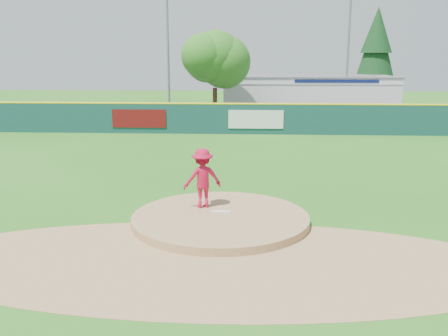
# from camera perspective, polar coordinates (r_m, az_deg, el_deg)

# --- Properties ---
(ground) EXTENTS (120.00, 120.00, 0.00)m
(ground) POSITION_cam_1_polar(r_m,az_deg,el_deg) (15.62, -0.41, -6.28)
(ground) COLOR #286B19
(ground) RESTS_ON ground
(pitchers_mound) EXTENTS (5.50, 5.50, 0.50)m
(pitchers_mound) POSITION_cam_1_polar(r_m,az_deg,el_deg) (15.62, -0.41, -6.28)
(pitchers_mound) COLOR #9E774C
(pitchers_mound) RESTS_ON ground
(pitching_rubber) EXTENTS (0.60, 0.15, 0.04)m
(pitching_rubber) POSITION_cam_1_polar(r_m,az_deg,el_deg) (15.82, -0.34, -5.00)
(pitching_rubber) COLOR white
(pitching_rubber) RESTS_ON pitchers_mound
(infield_dirt_arc) EXTENTS (15.40, 15.40, 0.01)m
(infield_dirt_arc) POSITION_cam_1_polar(r_m,az_deg,el_deg) (12.82, -1.26, -10.62)
(infield_dirt_arc) COLOR #9E774C
(infield_dirt_arc) RESTS_ON ground
(parking_lot) EXTENTS (44.00, 16.00, 0.02)m
(parking_lot) POSITION_cam_1_polar(r_m,az_deg,el_deg) (42.05, 1.90, 5.78)
(parking_lot) COLOR #38383A
(parking_lot) RESTS_ON ground
(pitcher) EXTENTS (1.42, 1.11, 1.93)m
(pitcher) POSITION_cam_1_polar(r_m,az_deg,el_deg) (16.13, -2.48, -1.17)
(pitcher) COLOR #B60F34
(pitcher) RESTS_ON pitchers_mound
(van) EXTENTS (5.42, 3.28, 1.41)m
(van) POSITION_cam_1_polar(r_m,az_deg,el_deg) (39.22, 5.79, 6.27)
(van) COLOR white
(van) RESTS_ON parking_lot
(pool_building_grp) EXTENTS (15.20, 8.20, 3.31)m
(pool_building_grp) POSITION_cam_1_polar(r_m,az_deg,el_deg) (47.13, 9.45, 8.39)
(pool_building_grp) COLOR silver
(pool_building_grp) RESTS_ON ground
(fence_banners) EXTENTS (11.36, 0.04, 1.20)m
(fence_banners) POSITION_cam_1_polar(r_m,az_deg,el_deg) (33.11, -3.10, 5.62)
(fence_banners) COLOR #610D0E
(fence_banners) RESTS_ON ground
(playground_slide) EXTENTS (0.91, 2.57, 1.42)m
(playground_slide) POSITION_cam_1_polar(r_m,az_deg,el_deg) (41.42, -15.24, 6.23)
(playground_slide) COLOR blue
(playground_slide) RESTS_ON ground
(outfield_fence) EXTENTS (40.00, 0.14, 2.07)m
(outfield_fence) POSITION_cam_1_polar(r_m,az_deg,el_deg) (32.99, 1.55, 5.76)
(outfield_fence) COLOR #123C3C
(outfield_fence) RESTS_ON ground
(deciduous_tree) EXTENTS (5.60, 5.60, 7.36)m
(deciduous_tree) POSITION_cam_1_polar(r_m,az_deg,el_deg) (39.85, -1.06, 11.96)
(deciduous_tree) COLOR #382314
(deciduous_tree) RESTS_ON ground
(conifer_tree) EXTENTS (4.40, 4.40, 9.50)m
(conifer_tree) POSITION_cam_1_polar(r_m,az_deg,el_deg) (52.15, 16.99, 12.69)
(conifer_tree) COLOR #382314
(conifer_tree) RESTS_ON ground
(light_pole_left) EXTENTS (1.75, 0.25, 11.00)m
(light_pole_left) POSITION_cam_1_polar(r_m,az_deg,el_deg) (42.32, -6.43, 13.95)
(light_pole_left) COLOR gray
(light_pole_left) RESTS_ON ground
(light_pole_right) EXTENTS (1.75, 0.25, 10.00)m
(light_pole_right) POSITION_cam_1_polar(r_m,az_deg,el_deg) (44.48, 14.00, 12.95)
(light_pole_right) COLOR gray
(light_pole_right) RESTS_ON ground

